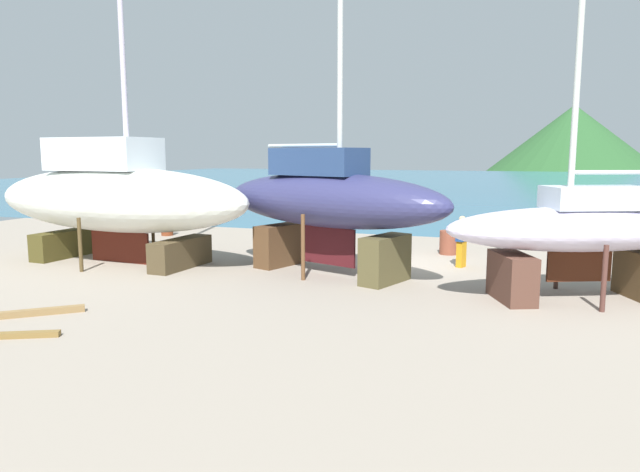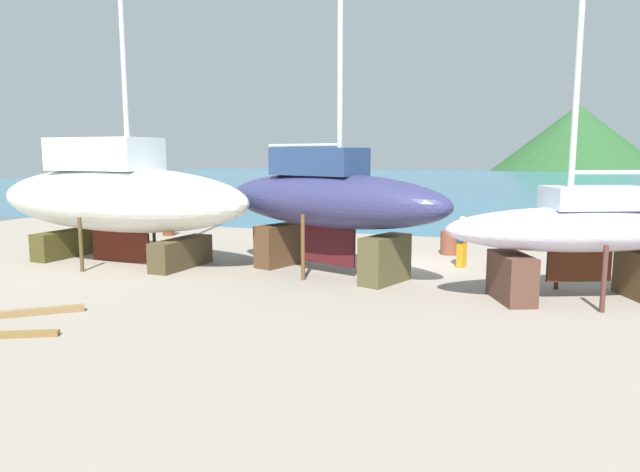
# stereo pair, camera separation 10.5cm
# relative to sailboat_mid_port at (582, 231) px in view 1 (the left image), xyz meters

# --- Properties ---
(ground_plane) EXTENTS (47.03, 47.03, 0.00)m
(ground_plane) POSITION_rel_sailboat_mid_port_xyz_m (-4.75, -1.93, -1.74)
(ground_plane) COLOR gray
(sea_water) EXTENTS (134.92, 99.47, 0.01)m
(sea_water) POSITION_rel_sailboat_mid_port_xyz_m (-4.75, 59.56, -1.74)
(sea_water) COLOR teal
(sea_water) RESTS_ON ground
(headland_hill) EXTENTS (84.76, 84.76, 33.95)m
(headland_hill) POSITION_rel_sailboat_mid_port_xyz_m (11.58, 161.62, -1.74)
(headland_hill) COLOR #29552A
(headland_hill) RESTS_ON ground
(sailboat_mid_port) EXTENTS (7.16, 4.62, 10.48)m
(sailboat_mid_port) POSITION_rel_sailboat_mid_port_xyz_m (0.00, 0.00, 0.00)
(sailboat_mid_port) COLOR brown
(sailboat_mid_port) RESTS_ON ground
(sailboat_large_starboard) EXTENTS (8.44, 4.80, 14.64)m
(sailboat_large_starboard) POSITION_rel_sailboat_mid_port_xyz_m (-7.01, 0.94, 0.52)
(sailboat_large_starboard) COLOR brown
(sailboat_large_starboard) RESTS_ON ground
(sailboat_far_slipway) EXTENTS (10.16, 3.79, 16.24)m
(sailboat_far_slipway) POSITION_rel_sailboat_mid_port_xyz_m (-14.29, 0.36, 0.49)
(sailboat_far_slipway) COLOR #4A3C26
(sailboat_far_slipway) RESTS_ON ground
(worker) EXTENTS (0.38, 0.50, 1.67)m
(worker) POSITION_rel_sailboat_mid_port_xyz_m (-3.23, 3.30, -0.88)
(worker) COLOR orange
(worker) RESTS_ON ground
(barrel_tipped_center) EXTENTS (0.85, 0.85, 0.87)m
(barrel_tipped_center) POSITION_rel_sailboat_mid_port_xyz_m (-3.91, 5.62, -1.31)
(barrel_tipped_center) COLOR brown
(barrel_tipped_center) RESTS_ON ground
(barrel_by_slipway) EXTENTS (0.71, 0.71, 0.85)m
(barrel_by_slipway) POSITION_rel_sailboat_mid_port_xyz_m (-16.46, 6.40, -1.32)
(barrel_by_slipway) COLOR brown
(barrel_by_slipway) RESTS_ON ground
(timber_short_cross) EXTENTS (2.13, 1.90, 0.15)m
(timber_short_cross) POSITION_rel_sailboat_mid_port_xyz_m (-12.05, -5.88, -1.67)
(timber_short_cross) COLOR olive
(timber_short_cross) RESTS_ON ground
(timber_long_fore) EXTENTS (1.78, 1.02, 0.11)m
(timber_long_fore) POSITION_rel_sailboat_mid_port_xyz_m (-11.03, -7.13, -1.69)
(timber_long_fore) COLOR brown
(timber_long_fore) RESTS_ON ground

